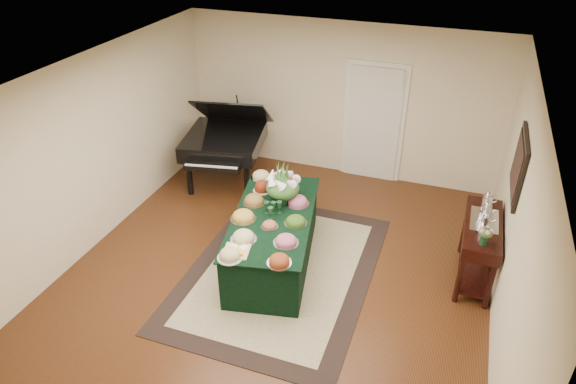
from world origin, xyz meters
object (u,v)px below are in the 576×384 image
(buffet_table, at_px, (273,239))
(mahogany_sideboard, at_px, (481,236))
(floral_centerpiece, at_px, (283,184))
(grand_piano, at_px, (225,141))

(buffet_table, height_order, mahogany_sideboard, mahogany_sideboard)
(floral_centerpiece, height_order, grand_piano, grand_piano)
(grand_piano, xyz_separation_m, mahogany_sideboard, (4.24, -1.27, -0.09))
(floral_centerpiece, distance_m, mahogany_sideboard, 2.66)
(floral_centerpiece, height_order, mahogany_sideboard, floral_centerpiece)
(buffet_table, relative_size, mahogany_sideboard, 1.82)
(floral_centerpiece, bearing_deg, buffet_table, -90.41)
(grand_piano, distance_m, mahogany_sideboard, 4.42)
(buffet_table, bearing_deg, grand_piano, 130.91)
(floral_centerpiece, xyz_separation_m, mahogany_sideboard, (2.63, 0.21, -0.37))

